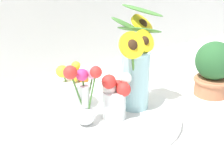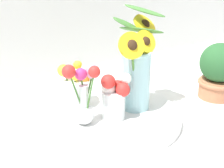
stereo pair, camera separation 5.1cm
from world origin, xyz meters
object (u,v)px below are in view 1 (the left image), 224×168
Objects in this scene: serving_tray at (112,116)px; potted_plant at (214,69)px; vase_bulb_right at (86,94)px; vase_small_back at (75,89)px; mason_jar_sunflowers at (136,66)px; vase_small_center at (115,97)px.

potted_plant is at bearing -7.25° from serving_tray.
potted_plant is (0.52, -0.04, -0.02)m from vase_bulb_right.
vase_small_back reaches higher than serving_tray.
vase_bulb_right is (-0.20, -0.02, -0.04)m from mason_jar_sunflowers.
vase_small_back is 0.51m from potted_plant.
vase_bulb_right is at bearing -173.02° from serving_tray.
serving_tray is at bearing 172.75° from potted_plant.
vase_small_center is at bearing -10.14° from vase_bulb_right.
serving_tray is at bearing 6.98° from vase_bulb_right.
vase_small_center is 0.15m from vase_small_back.
vase_small_center is 0.75× the size of vase_bulb_right.
mason_jar_sunflowers is at bearing 16.57° from vase_small_center.
potted_plant is at bearing -17.97° from vase_small_back.
serving_tray is 2.14× the size of potted_plant.
vase_small_center is at bearing 176.72° from potted_plant.
vase_bulb_right is (-0.10, -0.01, 0.11)m from serving_tray.
mason_jar_sunflowers reaches higher than vase_small_back.
vase_small_back is at bearing 76.28° from vase_bulb_right.
mason_jar_sunflowers is (0.10, 0.00, 0.15)m from serving_tray.
vase_bulb_right is at bearing -103.72° from vase_small_back.
mason_jar_sunflowers reaches higher than vase_small_center.
serving_tray is 0.43m from potted_plant.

